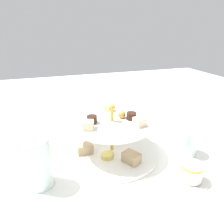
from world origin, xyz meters
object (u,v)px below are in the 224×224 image
object	(u,v)px
water_glass_tall_right	(38,162)
teacup_with_saucer	(191,173)
water_glass_short_left	(186,142)
butter_knife_left	(60,126)
tiered_serving_stand	(112,139)

from	to	relation	value
water_glass_tall_right	teacup_with_saucer	distance (m)	0.39
water_glass_short_left	butter_knife_left	bearing A→B (deg)	-131.98
water_glass_short_left	teacup_with_saucer	size ratio (longest dim) A/B	0.91
water_glass_tall_right	water_glass_short_left	bearing A→B (deg)	90.17
tiered_serving_stand	water_glass_short_left	bearing A→B (deg)	70.18
water_glass_tall_right	water_glass_short_left	world-z (taller)	water_glass_tall_right
tiered_serving_stand	water_glass_tall_right	size ratio (longest dim) A/B	2.22
water_glass_tall_right	tiered_serving_stand	bearing A→B (deg)	110.16
tiered_serving_stand	teacup_with_saucer	world-z (taller)	tiered_serving_stand
water_glass_short_left	teacup_with_saucer	world-z (taller)	water_glass_short_left
teacup_with_saucer	water_glass_short_left	bearing A→B (deg)	149.63
tiered_serving_stand	water_glass_short_left	size ratio (longest dim) A/B	3.57
teacup_with_saucer	butter_knife_left	size ratio (longest dim) A/B	0.53
water_glass_tall_right	butter_knife_left	world-z (taller)	water_glass_tall_right
water_glass_short_left	butter_knife_left	xyz separation A→B (m)	(-0.32, -0.36, -0.04)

